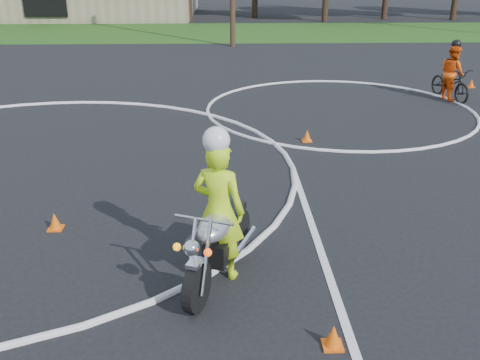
{
  "coord_description": "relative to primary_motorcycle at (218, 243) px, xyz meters",
  "views": [
    {
      "loc": [
        4.52,
        -7.83,
        4.22
      ],
      "look_at": [
        4.74,
        -0.26,
        1.1
      ],
      "focal_mm": 40.0,
      "sensor_mm": 36.0,
      "label": 1
    }
  ],
  "objects": [
    {
      "name": "grass_strip",
      "position": [
        -4.41,
        28.31,
        -0.58
      ],
      "size": [
        120.0,
        10.0,
        0.02
      ],
      "primitive_type": "cube",
      "color": "#1E4714",
      "rests_on": "ground"
    },
    {
      "name": "course_markings",
      "position": [
        -2.24,
        5.66,
        -0.58
      ],
      "size": [
        19.05,
        19.05,
        0.12
      ],
      "color": "silver",
      "rests_on": "ground"
    },
    {
      "name": "primary_motorcycle",
      "position": [
        0.0,
        0.0,
        0.0
      ],
      "size": [
        1.13,
        2.19,
        1.21
      ],
      "rotation": [
        0.0,
        0.0,
        -0.37
      ],
      "color": "black",
      "rests_on": "ground"
    },
    {
      "name": "rider_primary_grp",
      "position": [
        0.01,
        0.14,
        0.49
      ],
      "size": [
        0.87,
        0.72,
        2.24
      ],
      "rotation": [
        0.0,
        0.0,
        -0.37
      ],
      "color": "#C4F419",
      "rests_on": "ground"
    },
    {
      "name": "rider_second_grp",
      "position": [
        7.44,
        10.45,
        0.09
      ],
      "size": [
        1.1,
        2.1,
        1.92
      ],
      "rotation": [
        0.0,
        0.0,
        0.21
      ],
      "color": "black",
      "rests_on": "ground"
    },
    {
      "name": "traffic_cones",
      "position": [
        0.27,
        3.95,
        -0.45
      ],
      "size": [
        19.68,
        13.89,
        0.3
      ],
      "color": "#F85C0D",
      "rests_on": "ground"
    }
  ]
}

